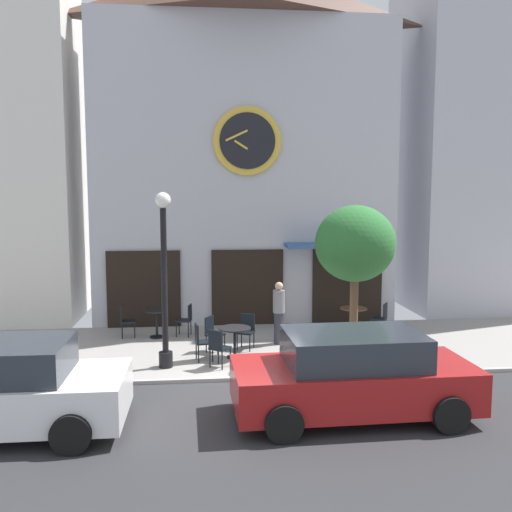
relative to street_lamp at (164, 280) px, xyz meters
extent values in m
cube|color=gray|center=(1.83, 1.46, -2.07)|extent=(26.11, 5.17, 0.05)
cube|color=#2D2D30|center=(1.83, -4.25, -2.07)|extent=(26.11, 6.25, 0.05)
cube|color=#A8A5A0|center=(1.83, -1.11, -2.01)|extent=(26.11, 0.12, 0.08)
cube|color=#B2B2BC|center=(2.25, 5.27, 2.60)|extent=(9.32, 2.45, 9.30)
cylinder|color=gold|center=(2.25, 3.99, 3.48)|extent=(2.01, 0.10, 2.01)
cylinder|color=black|center=(2.25, 3.93, 3.48)|extent=(1.65, 0.04, 1.65)
cube|color=gold|center=(2.06, 3.89, 3.36)|extent=(0.42, 0.03, 0.29)
cube|color=gold|center=(1.93, 3.89, 3.63)|extent=(0.66, 0.03, 0.35)
cube|color=black|center=(-0.86, 4.01, -0.90)|extent=(2.18, 0.10, 2.30)
cube|color=black|center=(2.25, 4.01, -0.90)|extent=(2.18, 0.10, 2.30)
cube|color=black|center=(5.36, 4.01, -0.90)|extent=(2.18, 0.10, 2.30)
cube|color=#33568C|center=(4.86, 3.70, 0.40)|extent=(2.98, 0.90, 0.12)
cube|color=#B2B2BC|center=(10.71, 6.29, 3.52)|extent=(5.45, 4.48, 11.13)
cylinder|color=black|center=(0.00, 0.00, -1.87)|extent=(0.32, 0.32, 0.36)
cylinder|color=black|center=(0.00, 0.00, -0.21)|extent=(0.14, 0.14, 3.67)
sphere|color=white|center=(0.00, 0.00, 1.80)|extent=(0.36, 0.36, 0.36)
cylinder|color=brown|center=(4.42, -0.04, -0.96)|extent=(0.20, 0.20, 2.18)
ellipsoid|color=#2D7033|center=(4.42, -0.04, 0.79)|extent=(1.89, 1.70, 1.80)
cylinder|color=black|center=(-0.40, 2.71, -1.67)|extent=(0.07, 0.07, 0.75)
cylinder|color=black|center=(-0.40, 2.71, -2.03)|extent=(0.40, 0.40, 0.03)
cylinder|color=black|center=(-0.40, 2.71, -1.29)|extent=(0.61, 0.61, 0.03)
cylinder|color=black|center=(1.64, 0.58, -1.68)|extent=(0.07, 0.07, 0.74)
cylinder|color=black|center=(1.64, 0.58, -2.03)|extent=(0.40, 0.40, 0.03)
cylinder|color=black|center=(1.64, 0.58, -1.31)|extent=(0.79, 0.79, 0.03)
cylinder|color=black|center=(5.19, 2.64, -1.69)|extent=(0.07, 0.07, 0.72)
cylinder|color=black|center=(5.19, 2.64, -2.03)|extent=(0.40, 0.40, 0.03)
cylinder|color=brown|center=(5.19, 2.64, -1.33)|extent=(0.78, 0.78, 0.03)
cube|color=black|center=(1.96, 1.27, -1.60)|extent=(0.53, 0.53, 0.04)
cube|color=black|center=(2.03, 1.44, -1.37)|extent=(0.36, 0.19, 0.45)
cylinder|color=black|center=(1.74, 1.18, -1.82)|extent=(0.03, 0.03, 0.45)
cylinder|color=black|center=(2.05, 1.05, -1.82)|extent=(0.03, 0.03, 0.45)
cylinder|color=black|center=(1.87, 1.49, -1.82)|extent=(0.03, 0.03, 0.45)
cylinder|color=black|center=(2.19, 1.36, -1.82)|extent=(0.03, 0.03, 0.45)
cube|color=black|center=(1.18, 1.12, -1.60)|extent=(0.55, 0.55, 0.04)
cube|color=black|center=(1.03, 1.22, -1.37)|extent=(0.24, 0.34, 0.45)
cylinder|color=black|center=(1.23, 0.89, -1.82)|extent=(0.03, 0.03, 0.45)
cylinder|color=black|center=(1.42, 1.17, -1.82)|extent=(0.03, 0.03, 0.45)
cylinder|color=black|center=(0.95, 1.07, -1.82)|extent=(0.03, 0.03, 0.45)
cylinder|color=black|center=(1.14, 1.36, -1.82)|extent=(0.03, 0.03, 0.45)
cube|color=black|center=(0.34, 2.79, -1.60)|extent=(0.47, 0.47, 0.04)
cube|color=black|center=(0.52, 2.75, -1.37)|extent=(0.11, 0.38, 0.45)
cylinder|color=black|center=(0.21, 2.99, -1.82)|extent=(0.03, 0.03, 0.45)
cylinder|color=black|center=(0.14, 2.65, -1.82)|extent=(0.03, 0.03, 0.45)
cylinder|color=black|center=(0.54, 2.92, -1.82)|extent=(0.03, 0.03, 0.45)
cylinder|color=black|center=(0.48, 2.59, -1.82)|extent=(0.03, 0.03, 0.45)
cube|color=black|center=(0.89, 0.42, -1.60)|extent=(0.46, 0.46, 0.04)
cube|color=black|center=(0.72, 0.39, -1.37)|extent=(0.10, 0.38, 0.45)
cylinder|color=black|center=(1.09, 0.28, -1.82)|extent=(0.03, 0.03, 0.45)
cylinder|color=black|center=(1.04, 0.62, -1.82)|extent=(0.03, 0.03, 0.45)
cylinder|color=black|center=(0.75, 0.23, -1.82)|extent=(0.03, 0.03, 0.45)
cylinder|color=black|center=(0.70, 0.56, -1.82)|extent=(0.03, 0.03, 0.45)
cube|color=black|center=(-1.19, 2.82, -1.60)|extent=(0.45, 0.45, 0.04)
cube|color=black|center=(-1.37, 2.80, -1.37)|extent=(0.09, 0.38, 0.45)
cylinder|color=black|center=(-1.00, 2.67, -1.82)|extent=(0.03, 0.03, 0.45)
cylinder|color=black|center=(-1.05, 3.01, -1.82)|extent=(0.03, 0.03, 0.45)
cylinder|color=black|center=(-1.34, 2.63, -1.82)|extent=(0.03, 0.03, 0.45)
cylinder|color=black|center=(-1.38, 2.97, -1.82)|extent=(0.03, 0.03, 0.45)
cube|color=black|center=(5.87, 2.44, -1.60)|extent=(0.55, 0.55, 0.04)
cube|color=black|center=(6.02, 2.35, -1.37)|extent=(0.23, 0.34, 0.45)
cylinder|color=black|center=(5.81, 2.68, -1.82)|extent=(0.03, 0.03, 0.45)
cylinder|color=black|center=(5.63, 2.39, -1.82)|extent=(0.03, 0.03, 0.45)
cylinder|color=black|center=(6.10, 2.50, -1.82)|extent=(0.03, 0.03, 0.45)
cylinder|color=black|center=(5.92, 2.21, -1.82)|extent=(0.03, 0.03, 0.45)
cube|color=black|center=(1.25, -0.12, -1.60)|extent=(0.56, 0.56, 0.04)
cube|color=black|center=(1.15, -0.26, -1.37)|extent=(0.33, 0.26, 0.45)
cylinder|color=black|center=(1.49, -0.08, -1.82)|extent=(0.03, 0.03, 0.45)
cylinder|color=black|center=(1.22, 0.12, -1.82)|extent=(0.03, 0.03, 0.45)
cylinder|color=black|center=(1.29, -0.35, -1.82)|extent=(0.03, 0.03, 0.45)
cylinder|color=black|center=(1.02, -0.15, -1.82)|extent=(0.03, 0.03, 0.45)
cylinder|color=#2D2D38|center=(2.89, 1.72, -1.62)|extent=(0.36, 0.36, 0.85)
cylinder|color=slate|center=(2.89, 1.72, -0.90)|extent=(0.45, 0.45, 0.60)
sphere|color=tan|center=(2.89, 1.72, -0.49)|extent=(0.22, 0.22, 0.22)
cylinder|color=black|center=(-1.21, -4.21, -1.73)|extent=(0.64, 0.22, 0.64)
cylinder|color=black|center=(-1.20, -2.41, -1.73)|extent=(0.64, 0.22, 0.64)
cube|color=maroon|center=(3.52, -3.23, -1.45)|extent=(4.34, 1.91, 0.75)
cube|color=#262B33|center=(3.52, -3.23, -0.80)|extent=(2.45, 1.64, 0.60)
cylinder|color=black|center=(4.96, -4.09, -1.73)|extent=(0.65, 0.24, 0.64)
cylinder|color=black|center=(4.92, -2.29, -1.73)|extent=(0.65, 0.24, 0.64)
cylinder|color=black|center=(2.13, -4.16, -1.73)|extent=(0.65, 0.24, 0.64)
cylinder|color=black|center=(2.08, -2.36, -1.73)|extent=(0.65, 0.24, 0.64)
camera|label=1|loc=(0.79, -12.72, 1.99)|focal=39.25mm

